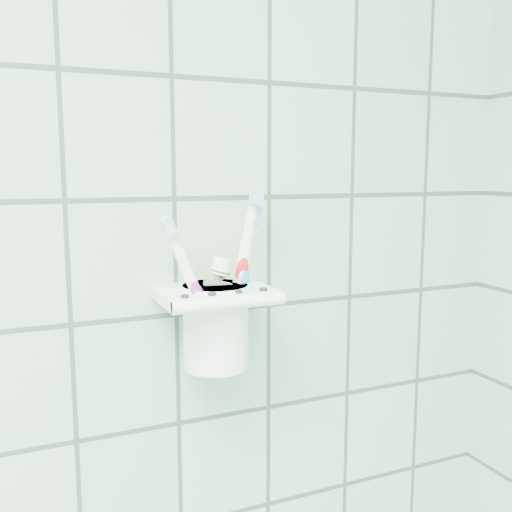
{
  "coord_description": "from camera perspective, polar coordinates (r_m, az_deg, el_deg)",
  "views": [
    {
      "loc": [
        0.44,
        0.54,
        1.42
      ],
      "look_at": [
        0.68,
        1.1,
        1.33
      ],
      "focal_mm": 40.0,
      "sensor_mm": 36.0,
      "label": 1
    }
  ],
  "objects": [
    {
      "name": "toothbrush_blue",
      "position": [
        0.65,
        -2.77,
        -2.73
      ],
      "size": [
        0.05,
        0.04,
        0.19
      ],
      "rotation": [
        -0.09,
        0.3,
        0.34
      ],
      "color": "white",
      "rests_on": "cup"
    },
    {
      "name": "cup",
      "position": [
        0.68,
        -4.06,
        -6.66
      ],
      "size": [
        0.09,
        0.09,
        0.1
      ],
      "color": "white",
      "rests_on": "holder_bracket"
    },
    {
      "name": "toothpaste_tube",
      "position": [
        0.67,
        -5.75,
        -4.54
      ],
      "size": [
        0.06,
        0.03,
        0.13
      ],
      "rotation": [
        -0.05,
        0.25,
        -0.19
      ],
      "color": "silver",
      "rests_on": "cup"
    },
    {
      "name": "toothbrush_pink",
      "position": [
        0.65,
        -3.04,
        -2.81
      ],
      "size": [
        0.07,
        0.02,
        0.18
      ],
      "rotation": [
        0.05,
        -0.39,
        -0.07
      ],
      "color": "white",
      "rests_on": "cup"
    },
    {
      "name": "holder_bracket",
      "position": [
        0.66,
        -4.15,
        -3.96
      ],
      "size": [
        0.13,
        0.1,
        0.04
      ],
      "color": "white",
      "rests_on": "wall_back"
    },
    {
      "name": "toothbrush_orange",
      "position": [
        0.67,
        -3.35,
        -1.42
      ],
      "size": [
        0.05,
        0.02,
        0.21
      ],
      "rotation": [
        -0.04,
        0.22,
        -0.12
      ],
      "color": "white",
      "rests_on": "cup"
    }
  ]
}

